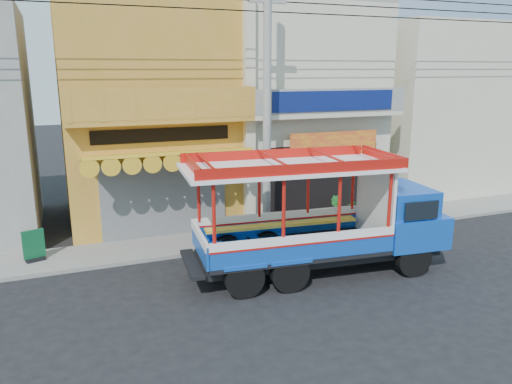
% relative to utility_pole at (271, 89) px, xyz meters
% --- Properties ---
extents(ground, '(90.00, 90.00, 0.00)m').
position_rel_utility_pole_xyz_m(ground, '(0.85, -3.30, -5.03)').
color(ground, black).
rests_on(ground, ground).
extents(sidewalk, '(30.00, 2.00, 0.12)m').
position_rel_utility_pole_xyz_m(sidewalk, '(0.85, 0.70, -4.97)').
color(sidewalk, slate).
rests_on(sidewalk, ground).
extents(shophouse_left, '(6.00, 7.50, 8.24)m').
position_rel_utility_pole_xyz_m(shophouse_left, '(-3.15, 4.66, -0.92)').
color(shophouse_left, '#AC8326').
rests_on(shophouse_left, ground).
extents(shophouse_right, '(6.00, 6.75, 8.24)m').
position_rel_utility_pole_xyz_m(shophouse_right, '(2.85, 4.66, -0.93)').
color(shophouse_right, beige).
rests_on(shophouse_right, ground).
extents(party_pilaster, '(0.35, 0.30, 8.00)m').
position_rel_utility_pole_xyz_m(party_pilaster, '(-0.15, 1.55, -1.03)').
color(party_pilaster, beige).
rests_on(party_pilaster, ground).
extents(filler_building_right, '(6.00, 6.00, 7.60)m').
position_rel_utility_pole_xyz_m(filler_building_right, '(9.85, 4.70, -1.23)').
color(filler_building_right, beige).
rests_on(filler_building_right, ground).
extents(utility_pole, '(28.00, 0.26, 9.00)m').
position_rel_utility_pole_xyz_m(utility_pole, '(0.00, 0.00, 0.00)').
color(utility_pole, gray).
rests_on(utility_pole, ground).
extents(songthaew_truck, '(7.49, 3.04, 3.41)m').
position_rel_utility_pole_xyz_m(songthaew_truck, '(0.75, -2.89, -3.39)').
color(songthaew_truck, black).
rests_on(songthaew_truck, ground).
extents(green_sign, '(0.61, 0.43, 0.95)m').
position_rel_utility_pole_xyz_m(green_sign, '(-7.25, 0.76, -4.51)').
color(green_sign, black).
rests_on(green_sign, sidewalk).
extents(potted_plant_a, '(1.11, 1.11, 0.94)m').
position_rel_utility_pole_xyz_m(potted_plant_a, '(3.90, 0.74, -4.44)').
color(potted_plant_a, '#17511C').
rests_on(potted_plant_a, sidewalk).
extents(potted_plant_b, '(0.67, 0.66, 0.96)m').
position_rel_utility_pole_xyz_m(potted_plant_b, '(3.12, 0.91, -4.43)').
color(potted_plant_b, '#17511C').
rests_on(potted_plant_b, sidewalk).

